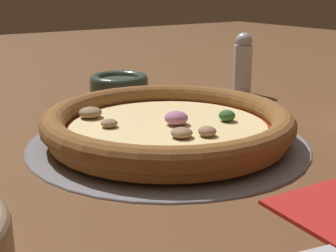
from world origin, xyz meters
The scene contains 5 objects.
ground_plane centered at (0.00, 0.00, 0.00)m, with size 3.00×3.00×0.00m, color brown.
pizza_tray centered at (0.00, 0.00, 0.00)m, with size 0.36×0.36×0.01m.
pizza centered at (0.00, 0.00, 0.03)m, with size 0.32×0.32×0.04m.
bowl_near centered at (-0.06, -0.25, 0.02)m, with size 0.10×0.10×0.04m.
pepper_shaker centered at (-0.27, -0.16, 0.06)m, with size 0.03×0.03×0.11m.
Camera 1 is at (0.32, 0.47, 0.20)m, focal length 50.00 mm.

